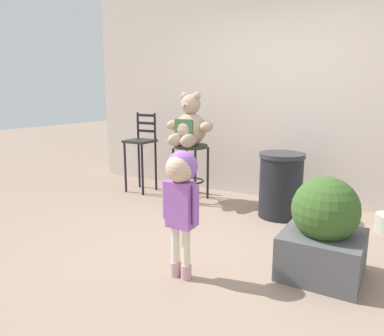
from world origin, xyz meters
TOP-DOWN VIEW (x-y plane):
  - ground_plane at (0.00, 0.00)m, footprint 24.00×24.00m
  - building_wall at (0.00, 2.06)m, footprint 6.25×0.30m
  - bar_stool_with_teddy at (-1.06, 1.28)m, footprint 0.44×0.44m
  - teddy_bear at (-1.06, 1.25)m, footprint 0.64×0.57m
  - child_walking at (-0.06, -0.51)m, footprint 0.31×0.25m
  - trash_bin at (0.16, 1.24)m, footprint 0.51×0.51m
  - bar_chair_empty at (-1.90, 1.31)m, footprint 0.36×0.36m
  - planter_with_shrub at (0.86, 0.07)m, footprint 0.59×0.59m

SIDE VIEW (x-z plane):
  - ground_plane at x=0.00m, z-range 0.00..0.00m
  - planter_with_shrub at x=0.86m, z-range -0.03..0.75m
  - trash_bin at x=0.16m, z-range 0.00..0.74m
  - bar_stool_with_teddy at x=-1.06m, z-range 0.17..0.91m
  - bar_chair_empty at x=-1.90m, z-range 0.09..1.21m
  - child_walking at x=-0.06m, z-range 0.22..1.21m
  - teddy_bear at x=-1.06m, z-range 0.65..1.32m
  - building_wall at x=0.00m, z-range 0.00..3.95m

